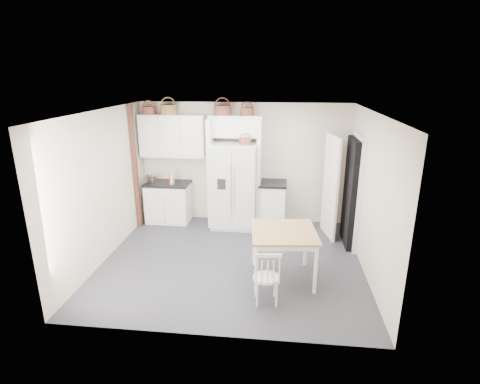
# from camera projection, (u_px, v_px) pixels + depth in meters

# --- Properties ---
(floor) EXTENTS (4.50, 4.50, 0.00)m
(floor) POSITION_uv_depth(u_px,v_px,m) (232.00, 261.00, 6.64)
(floor) COLOR #26262B
(floor) RESTS_ON ground
(ceiling) EXTENTS (4.50, 4.50, 0.00)m
(ceiling) POSITION_uv_depth(u_px,v_px,m) (231.00, 112.00, 5.85)
(ceiling) COLOR white
(ceiling) RESTS_ON wall_back
(wall_back) EXTENTS (4.50, 0.00, 4.50)m
(wall_back) POSITION_uv_depth(u_px,v_px,m) (244.00, 163.00, 8.14)
(wall_back) COLOR silver
(wall_back) RESTS_ON floor
(wall_left) EXTENTS (0.00, 4.00, 4.00)m
(wall_left) POSITION_uv_depth(u_px,v_px,m) (103.00, 187.00, 6.48)
(wall_left) COLOR silver
(wall_left) RESTS_ON floor
(wall_right) EXTENTS (0.00, 4.00, 4.00)m
(wall_right) POSITION_uv_depth(u_px,v_px,m) (370.00, 196.00, 6.01)
(wall_right) COLOR silver
(wall_right) RESTS_ON floor
(refrigerator) EXTENTS (0.93, 0.75, 1.80)m
(refrigerator) POSITION_uv_depth(u_px,v_px,m) (235.00, 186.00, 7.90)
(refrigerator) COLOR silver
(refrigerator) RESTS_ON floor
(base_cab_left) EXTENTS (0.93, 0.59, 0.86)m
(base_cab_left) POSITION_uv_depth(u_px,v_px,m) (169.00, 203.00, 8.29)
(base_cab_left) COLOR white
(base_cab_left) RESTS_ON floor
(base_cab_right) EXTENTS (0.53, 0.64, 0.94)m
(base_cab_right) POSITION_uv_depth(u_px,v_px,m) (272.00, 205.00, 8.04)
(base_cab_right) COLOR white
(base_cab_right) RESTS_ON floor
(dining_table) EXTENTS (1.10, 1.10, 0.83)m
(dining_table) POSITION_uv_depth(u_px,v_px,m) (283.00, 255.00, 5.96)
(dining_table) COLOR #A5783C
(dining_table) RESTS_ON floor
(windsor_chair) EXTENTS (0.43, 0.40, 0.79)m
(windsor_chair) POSITION_uv_depth(u_px,v_px,m) (266.00, 278.00, 5.33)
(windsor_chair) COLOR white
(windsor_chair) RESTS_ON floor
(counter_left) EXTENTS (0.97, 0.62, 0.04)m
(counter_left) POSITION_uv_depth(u_px,v_px,m) (167.00, 184.00, 8.15)
(counter_left) COLOR black
(counter_left) RESTS_ON base_cab_left
(counter_right) EXTENTS (0.58, 0.68, 0.04)m
(counter_right) POSITION_uv_depth(u_px,v_px,m) (273.00, 183.00, 7.89)
(counter_right) COLOR black
(counter_right) RESTS_ON base_cab_right
(toaster) EXTENTS (0.27, 0.20, 0.17)m
(toaster) POSITION_uv_depth(u_px,v_px,m) (150.00, 179.00, 8.10)
(toaster) COLOR silver
(toaster) RESTS_ON counter_left
(cookbook_red) EXTENTS (0.06, 0.15, 0.22)m
(cookbook_red) POSITION_uv_depth(u_px,v_px,m) (170.00, 179.00, 8.03)
(cookbook_red) COLOR red
(cookbook_red) RESTS_ON counter_left
(cookbook_cream) EXTENTS (0.04, 0.16, 0.24)m
(cookbook_cream) POSITION_uv_depth(u_px,v_px,m) (172.00, 179.00, 8.02)
(cookbook_cream) COLOR silver
(cookbook_cream) RESTS_ON counter_left
(basket_upper_a) EXTENTS (0.28, 0.28, 0.16)m
(basket_upper_a) POSITION_uv_depth(u_px,v_px,m) (149.00, 110.00, 7.84)
(basket_upper_a) COLOR brown
(basket_upper_a) RESTS_ON upper_cabinet
(basket_upper_b) EXTENTS (0.34, 0.34, 0.20)m
(basket_upper_b) POSITION_uv_depth(u_px,v_px,m) (168.00, 110.00, 7.79)
(basket_upper_b) COLOR olive
(basket_upper_b) RESTS_ON upper_cabinet
(basket_bridge_a) EXTENTS (0.35, 0.35, 0.20)m
(basket_bridge_a) POSITION_uv_depth(u_px,v_px,m) (222.00, 110.00, 7.67)
(basket_bridge_a) COLOR brown
(basket_bridge_a) RESTS_ON bridge_cabinet
(basket_bridge_b) EXTENTS (0.27, 0.27, 0.15)m
(basket_bridge_b) POSITION_uv_depth(u_px,v_px,m) (247.00, 112.00, 7.62)
(basket_bridge_b) COLOR brown
(basket_bridge_b) RESTS_ON bridge_cabinet
(basket_fridge_b) EXTENTS (0.23, 0.23, 0.12)m
(basket_fridge_b) POSITION_uv_depth(u_px,v_px,m) (245.00, 142.00, 7.49)
(basket_fridge_b) COLOR brown
(basket_fridge_b) RESTS_ON refrigerator
(upper_cabinet) EXTENTS (1.40, 0.34, 0.90)m
(upper_cabinet) POSITION_uv_depth(u_px,v_px,m) (173.00, 136.00, 7.95)
(upper_cabinet) COLOR white
(upper_cabinet) RESTS_ON wall_back
(bridge_cabinet) EXTENTS (1.12, 0.34, 0.45)m
(bridge_cabinet) POSITION_uv_depth(u_px,v_px,m) (236.00, 126.00, 7.74)
(bridge_cabinet) COLOR white
(bridge_cabinet) RESTS_ON wall_back
(fridge_panel_left) EXTENTS (0.08, 0.60, 2.30)m
(fridge_panel_left) POSITION_uv_depth(u_px,v_px,m) (211.00, 173.00, 7.97)
(fridge_panel_left) COLOR white
(fridge_panel_left) RESTS_ON floor
(fridge_panel_right) EXTENTS (0.08, 0.60, 2.30)m
(fridge_panel_right) POSITION_uv_depth(u_px,v_px,m) (259.00, 174.00, 7.86)
(fridge_panel_right) COLOR white
(fridge_panel_right) RESTS_ON floor
(trim_post) EXTENTS (0.09, 0.09, 2.60)m
(trim_post) POSITION_uv_depth(u_px,v_px,m) (135.00, 168.00, 7.75)
(trim_post) COLOR #3D1B0E
(trim_post) RESTS_ON floor
(doorway_void) EXTENTS (0.18, 0.85, 2.05)m
(doorway_void) POSITION_uv_depth(u_px,v_px,m) (352.00, 193.00, 7.05)
(doorway_void) COLOR black
(doorway_void) RESTS_ON floor
(door_slab) EXTENTS (0.21, 0.79, 2.05)m
(door_slab) POSITION_uv_depth(u_px,v_px,m) (330.00, 187.00, 7.40)
(door_slab) COLOR white
(door_slab) RESTS_ON floor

